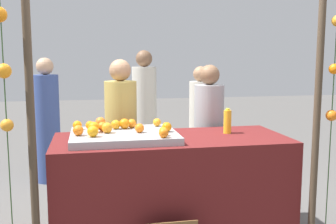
% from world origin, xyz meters
% --- Properties ---
extents(stall_counter, '(1.99, 0.85, 0.93)m').
position_xyz_m(stall_counter, '(0.00, 0.00, 0.47)').
color(stall_counter, '#5B1919').
rests_on(stall_counter, ground_plane).
extents(orange_tray, '(0.88, 0.69, 0.06)m').
position_xyz_m(orange_tray, '(-0.41, 0.00, 0.96)').
color(orange_tray, '#9EA0A5').
rests_on(orange_tray, stall_counter).
extents(orange_0, '(0.07, 0.07, 0.07)m').
position_xyz_m(orange_0, '(-0.11, -0.21, 1.03)').
color(orange_0, orange).
rests_on(orange_0, orange_tray).
extents(orange_1, '(0.08, 0.08, 0.08)m').
position_xyz_m(orange_1, '(-0.46, 0.16, 1.03)').
color(orange_1, orange).
rests_on(orange_1, orange_tray).
extents(orange_2, '(0.08, 0.08, 0.08)m').
position_xyz_m(orange_2, '(-0.58, 0.09, 1.03)').
color(orange_2, orange).
rests_on(orange_2, orange_tray).
extents(orange_3, '(0.09, 0.09, 0.09)m').
position_xyz_m(orange_3, '(-0.66, -0.15, 1.03)').
color(orange_3, orange).
rests_on(orange_3, orange_tray).
extents(orange_4, '(0.09, 0.09, 0.09)m').
position_xyz_m(orange_4, '(-0.78, -0.07, 1.03)').
color(orange_4, orange).
rests_on(orange_4, orange_tray).
extents(orange_5, '(0.09, 0.09, 0.09)m').
position_xyz_m(orange_5, '(-0.65, 0.04, 1.04)').
color(orange_5, orange).
rests_on(orange_5, orange_tray).
extents(orange_6, '(0.09, 0.09, 0.09)m').
position_xyz_m(orange_6, '(-0.39, 0.16, 1.04)').
color(orange_6, orange).
rests_on(orange_6, orange_tray).
extents(orange_7, '(0.07, 0.07, 0.07)m').
position_xyz_m(orange_7, '(-0.09, 0.23, 1.03)').
color(orange_7, orange).
rests_on(orange_7, orange_tray).
extents(orange_8, '(0.08, 0.08, 0.08)m').
position_xyz_m(orange_8, '(-0.32, 0.20, 1.03)').
color(orange_8, orange).
rests_on(orange_8, orange_tray).
extents(orange_9, '(0.08, 0.08, 0.08)m').
position_xyz_m(orange_9, '(-0.79, 0.20, 1.03)').
color(orange_9, orange).
rests_on(orange_9, orange_tray).
extents(orange_10, '(0.08, 0.08, 0.08)m').
position_xyz_m(orange_10, '(-0.12, -0.29, 1.03)').
color(orange_10, orange).
rests_on(orange_10, orange_tray).
extents(orange_11, '(0.08, 0.08, 0.08)m').
position_xyz_m(orange_11, '(-0.28, -0.04, 1.03)').
color(orange_11, orange).
rests_on(orange_11, orange_tray).
extents(orange_12, '(0.09, 0.09, 0.09)m').
position_xyz_m(orange_12, '(-0.59, 0.29, 1.04)').
color(orange_12, orange).
rests_on(orange_12, orange_tray).
extents(orange_13, '(0.08, 0.08, 0.08)m').
position_xyz_m(orange_13, '(-0.05, -0.05, 1.03)').
color(orange_13, orange).
rests_on(orange_13, orange_tray).
extents(orange_14, '(0.07, 0.07, 0.07)m').
position_xyz_m(orange_14, '(-0.68, 0.19, 1.03)').
color(orange_14, orange).
rests_on(orange_14, orange_tray).
extents(orange_15, '(0.09, 0.09, 0.09)m').
position_xyz_m(orange_15, '(-0.55, -0.01, 1.03)').
color(orange_15, orange).
rests_on(orange_15, orange_tray).
extents(juice_bottle, '(0.07, 0.07, 0.23)m').
position_xyz_m(juice_bottle, '(0.54, 0.09, 1.04)').
color(juice_bottle, gold).
rests_on(juice_bottle, stall_counter).
extents(vendor_left, '(0.32, 0.32, 1.59)m').
position_xyz_m(vendor_left, '(-0.38, 0.67, 0.74)').
color(vendor_left, tan).
rests_on(vendor_left, ground_plane).
extents(vendor_right, '(0.31, 0.31, 1.54)m').
position_xyz_m(vendor_right, '(0.54, 0.66, 0.72)').
color(vendor_right, '#99999E').
rests_on(vendor_right, ground_plane).
extents(crowd_person_0, '(0.34, 0.34, 1.71)m').
position_xyz_m(crowd_person_0, '(0.07, 2.23, 0.79)').
color(crowd_person_0, beige).
rests_on(crowd_person_0, ground_plane).
extents(crowd_person_1, '(0.32, 0.32, 1.61)m').
position_xyz_m(crowd_person_1, '(-1.23, 1.99, 0.75)').
color(crowd_person_1, '#384C8C').
rests_on(crowd_person_1, ground_plane).
extents(crowd_person_2, '(0.30, 0.30, 1.49)m').
position_xyz_m(crowd_person_2, '(0.77, 1.82, 0.70)').
color(crowd_person_2, beige).
rests_on(crowd_person_2, ground_plane).
extents(canopy_post_left, '(0.06, 0.06, 2.13)m').
position_xyz_m(canopy_post_left, '(-1.08, -0.46, 1.07)').
color(canopy_post_left, '#473828').
rests_on(canopy_post_left, ground_plane).
extents(canopy_post_right, '(0.06, 0.06, 2.13)m').
position_xyz_m(canopy_post_right, '(1.08, -0.46, 1.07)').
color(canopy_post_right, '#473828').
rests_on(canopy_post_right, ground_plane).
extents(garland_strand_left, '(0.11, 0.10, 1.99)m').
position_xyz_m(garland_strand_left, '(-1.23, -0.48, 1.55)').
color(garland_strand_left, '#2D4C23').
rests_on(garland_strand_left, ground_plane).
extents(garland_strand_right, '(0.09, 0.10, 1.99)m').
position_xyz_m(garland_strand_right, '(1.18, -0.50, 1.48)').
color(garland_strand_right, '#2D4C23').
rests_on(garland_strand_right, ground_plane).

